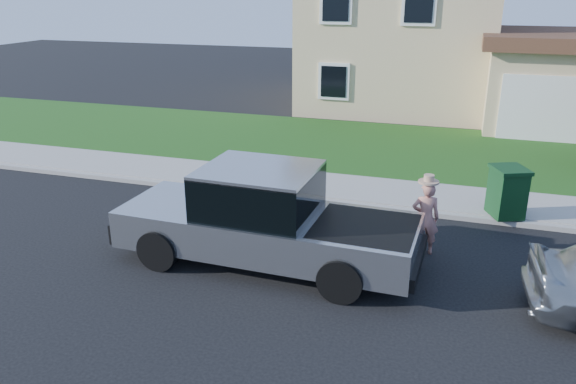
% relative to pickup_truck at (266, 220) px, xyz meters
% --- Properties ---
extents(ground, '(80.00, 80.00, 0.00)m').
position_rel_pickup_truck_xyz_m(ground, '(0.53, 0.60, -0.93)').
color(ground, black).
rests_on(ground, ground).
extents(curb, '(40.00, 0.20, 0.12)m').
position_rel_pickup_truck_xyz_m(curb, '(1.53, 3.50, -0.87)').
color(curb, gray).
rests_on(curb, ground).
extents(sidewalk, '(40.00, 2.00, 0.15)m').
position_rel_pickup_truck_xyz_m(sidewalk, '(1.53, 4.60, -0.86)').
color(sidewalk, gray).
rests_on(sidewalk, ground).
extents(lawn, '(40.00, 7.00, 0.10)m').
position_rel_pickup_truck_xyz_m(lawn, '(1.53, 9.10, -0.88)').
color(lawn, '#1D3D11').
rests_on(lawn, ground).
extents(house, '(14.00, 11.30, 6.85)m').
position_rel_pickup_truck_xyz_m(house, '(1.84, 16.99, 2.24)').
color(house, tan).
rests_on(house, ground).
extents(pickup_truck, '(6.14, 2.44, 2.00)m').
position_rel_pickup_truck_xyz_m(pickup_truck, '(0.00, 0.00, 0.00)').
color(pickup_truck, black).
rests_on(pickup_truck, ground).
extents(woman, '(0.63, 0.47, 1.72)m').
position_rel_pickup_truck_xyz_m(woman, '(3.00, 1.40, -0.12)').
color(woman, '#B97466').
rests_on(woman, ground).
extents(trash_bin, '(1.00, 1.05, 1.19)m').
position_rel_pickup_truck_xyz_m(trash_bin, '(4.70, 3.70, -0.18)').
color(trash_bin, black).
rests_on(trash_bin, sidewalk).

